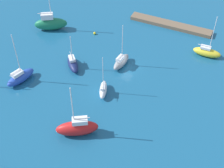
{
  "coord_description": "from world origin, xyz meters",
  "views": [
    {
      "loc": [
        -19.17,
        49.38,
        45.78
      ],
      "look_at": [
        0.0,
        7.22,
        1.5
      ],
      "focal_mm": 52.96,
      "sensor_mm": 36.0,
      "label": 1
    }
  ],
  "objects_px": {
    "sailboat_gray_far_south": "(121,62)",
    "sailboat_blue_outer_mooring": "(20,77)",
    "sailboat_red_inner_mooring": "(77,128)",
    "mooring_buoy_yellow": "(95,33)",
    "pier_dock": "(171,25)",
    "sailboat_navy_east_end": "(73,64)",
    "sailboat_white_mid_basin": "(103,89)",
    "sailboat_yellow_far_north": "(207,52)",
    "sailboat_green_by_breakwater": "(51,23)"
  },
  "relations": [
    {
      "from": "sailboat_blue_outer_mooring",
      "to": "sailboat_red_inner_mooring",
      "type": "relative_size",
      "value": 1.01
    },
    {
      "from": "sailboat_navy_east_end",
      "to": "sailboat_white_mid_basin",
      "type": "distance_m",
      "value": 10.19
    },
    {
      "from": "sailboat_blue_outer_mooring",
      "to": "sailboat_red_inner_mooring",
      "type": "height_order",
      "value": "sailboat_blue_outer_mooring"
    },
    {
      "from": "sailboat_gray_far_south",
      "to": "sailboat_red_inner_mooring",
      "type": "distance_m",
      "value": 19.75
    },
    {
      "from": "sailboat_white_mid_basin",
      "to": "mooring_buoy_yellow",
      "type": "distance_m",
      "value": 19.9
    },
    {
      "from": "sailboat_green_by_breakwater",
      "to": "sailboat_yellow_far_north",
      "type": "xyz_separation_m",
      "value": [
        -36.51,
        -5.38,
        -0.72
      ]
    },
    {
      "from": "sailboat_gray_far_south",
      "to": "sailboat_blue_outer_mooring",
      "type": "xyz_separation_m",
      "value": [
        16.49,
        12.82,
        0.06
      ]
    },
    {
      "from": "mooring_buoy_yellow",
      "to": "sailboat_white_mid_basin",
      "type": "bearing_deg",
      "value": 121.51
    },
    {
      "from": "sailboat_navy_east_end",
      "to": "sailboat_gray_far_south",
      "type": "bearing_deg",
      "value": 75.0
    },
    {
      "from": "sailboat_gray_far_south",
      "to": "sailboat_yellow_far_north",
      "type": "distance_m",
      "value": 19.09
    },
    {
      "from": "pier_dock",
      "to": "mooring_buoy_yellow",
      "type": "height_order",
      "value": "pier_dock"
    },
    {
      "from": "sailboat_gray_far_south",
      "to": "mooring_buoy_yellow",
      "type": "distance_m",
      "value": 13.01
    },
    {
      "from": "sailboat_gray_far_south",
      "to": "sailboat_navy_east_end",
      "type": "relative_size",
      "value": 1.23
    },
    {
      "from": "pier_dock",
      "to": "mooring_buoy_yellow",
      "type": "bearing_deg",
      "value": 34.82
    },
    {
      "from": "sailboat_green_by_breakwater",
      "to": "sailboat_yellow_far_north",
      "type": "distance_m",
      "value": 36.91
    },
    {
      "from": "sailboat_navy_east_end",
      "to": "sailboat_red_inner_mooring",
      "type": "bearing_deg",
      "value": -10.1
    },
    {
      "from": "mooring_buoy_yellow",
      "to": "pier_dock",
      "type": "bearing_deg",
      "value": -145.18
    },
    {
      "from": "sailboat_red_inner_mooring",
      "to": "mooring_buoy_yellow",
      "type": "distance_m",
      "value": 29.67
    },
    {
      "from": "sailboat_yellow_far_north",
      "to": "sailboat_white_mid_basin",
      "type": "height_order",
      "value": "sailboat_yellow_far_north"
    },
    {
      "from": "pier_dock",
      "to": "sailboat_gray_far_south",
      "type": "bearing_deg",
      "value": 74.54
    },
    {
      "from": "sailboat_yellow_far_north",
      "to": "sailboat_red_inner_mooring",
      "type": "xyz_separation_m",
      "value": [
        15.39,
        30.56,
        0.53
      ]
    },
    {
      "from": "pier_dock",
      "to": "mooring_buoy_yellow",
      "type": "relative_size",
      "value": 32.53
    },
    {
      "from": "sailboat_blue_outer_mooring",
      "to": "sailboat_yellow_far_north",
      "type": "distance_m",
      "value": 39.96
    },
    {
      "from": "sailboat_navy_east_end",
      "to": "sailboat_red_inner_mooring",
      "type": "distance_m",
      "value": 17.8
    },
    {
      "from": "sailboat_red_inner_mooring",
      "to": "sailboat_white_mid_basin",
      "type": "bearing_deg",
      "value": -119.72
    },
    {
      "from": "pier_dock",
      "to": "sailboat_gray_far_south",
      "type": "distance_m",
      "value": 19.39
    },
    {
      "from": "sailboat_gray_far_south",
      "to": "mooring_buoy_yellow",
      "type": "bearing_deg",
      "value": 58.98
    },
    {
      "from": "sailboat_blue_outer_mooring",
      "to": "mooring_buoy_yellow",
      "type": "height_order",
      "value": "sailboat_blue_outer_mooring"
    },
    {
      "from": "sailboat_yellow_far_north",
      "to": "sailboat_red_inner_mooring",
      "type": "height_order",
      "value": "sailboat_red_inner_mooring"
    },
    {
      "from": "sailboat_yellow_far_north",
      "to": "sailboat_white_mid_basin",
      "type": "bearing_deg",
      "value": -130.11
    },
    {
      "from": "pier_dock",
      "to": "sailboat_red_inner_mooring",
      "type": "xyz_separation_m",
      "value": [
        4.82,
        38.42,
        1.13
      ]
    },
    {
      "from": "sailboat_red_inner_mooring",
      "to": "mooring_buoy_yellow",
      "type": "height_order",
      "value": "sailboat_red_inner_mooring"
    },
    {
      "from": "sailboat_gray_far_south",
      "to": "sailboat_blue_outer_mooring",
      "type": "relative_size",
      "value": 0.89
    },
    {
      "from": "sailboat_gray_far_south",
      "to": "sailboat_navy_east_end",
      "type": "bearing_deg",
      "value": 123.71
    },
    {
      "from": "pier_dock",
      "to": "sailboat_gray_far_south",
      "type": "height_order",
      "value": "sailboat_gray_far_south"
    },
    {
      "from": "sailboat_green_by_breakwater",
      "to": "sailboat_red_inner_mooring",
      "type": "height_order",
      "value": "sailboat_green_by_breakwater"
    },
    {
      "from": "sailboat_red_inner_mooring",
      "to": "sailboat_gray_far_south",
      "type": "bearing_deg",
      "value": -119.97
    },
    {
      "from": "sailboat_red_inner_mooring",
      "to": "sailboat_white_mid_basin",
      "type": "xyz_separation_m",
      "value": [
        0.23,
        -10.71,
        -0.59
      ]
    },
    {
      "from": "sailboat_gray_far_south",
      "to": "sailboat_yellow_far_north",
      "type": "bearing_deg",
      "value": -48.9
    },
    {
      "from": "sailboat_blue_outer_mooring",
      "to": "sailboat_white_mid_basin",
      "type": "relative_size",
      "value": 1.29
    },
    {
      "from": "sailboat_white_mid_basin",
      "to": "sailboat_gray_far_south",
      "type": "bearing_deg",
      "value": -18.77
    },
    {
      "from": "pier_dock",
      "to": "sailboat_navy_east_end",
      "type": "relative_size",
      "value": 2.5
    },
    {
      "from": "pier_dock",
      "to": "sailboat_green_by_breakwater",
      "type": "xyz_separation_m",
      "value": [
        25.94,
        13.24,
        1.32
      ]
    },
    {
      "from": "sailboat_navy_east_end",
      "to": "sailboat_yellow_far_north",
      "type": "bearing_deg",
      "value": 79.81
    },
    {
      "from": "pier_dock",
      "to": "sailboat_white_mid_basin",
      "type": "distance_m",
      "value": 28.17
    },
    {
      "from": "sailboat_gray_far_south",
      "to": "mooring_buoy_yellow",
      "type": "relative_size",
      "value": 16.07
    },
    {
      "from": "sailboat_navy_east_end",
      "to": "sailboat_green_by_breakwater",
      "type": "bearing_deg",
      "value": -172.93
    },
    {
      "from": "sailboat_yellow_far_north",
      "to": "pier_dock",
      "type": "bearing_deg",
      "value": 141.45
    },
    {
      "from": "sailboat_gray_far_south",
      "to": "sailboat_green_by_breakwater",
      "type": "bearing_deg",
      "value": 81.94
    },
    {
      "from": "pier_dock",
      "to": "sailboat_yellow_far_north",
      "type": "bearing_deg",
      "value": 143.35
    }
  ]
}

